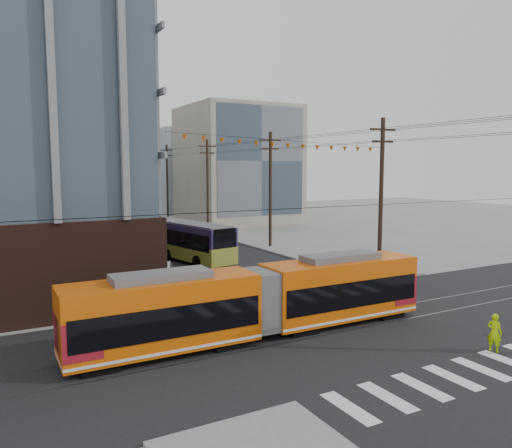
% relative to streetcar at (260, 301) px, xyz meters
% --- Properties ---
extents(ground, '(160.00, 160.00, 0.00)m').
position_rel_streetcar_xyz_m(ground, '(4.79, -4.33, -1.65)').
color(ground, slate).
extents(bg_bldg_ne_near, '(14.00, 14.00, 16.00)m').
position_rel_streetcar_xyz_m(bg_bldg_ne_near, '(20.79, 43.67, 6.35)').
color(bg_bldg_ne_near, gray).
rests_on(bg_bldg_ne_near, ground).
extents(bg_bldg_ne_far, '(16.00, 16.00, 14.00)m').
position_rel_streetcar_xyz_m(bg_bldg_ne_far, '(22.79, 63.67, 5.35)').
color(bg_bldg_ne_far, '#8C99A5').
rests_on(bg_bldg_ne_far, ground).
extents(utility_pole_far, '(0.30, 0.30, 11.00)m').
position_rel_streetcar_xyz_m(utility_pole_far, '(13.29, 51.67, 3.85)').
color(utility_pole_far, black).
rests_on(utility_pole_far, ground).
extents(streetcar, '(17.14, 2.49, 3.30)m').
position_rel_streetcar_xyz_m(streetcar, '(0.00, 0.00, 0.00)').
color(streetcar, '#D25207').
rests_on(streetcar, ground).
extents(city_bus, '(4.79, 11.81, 3.27)m').
position_rel_streetcar_xyz_m(city_bus, '(3.83, 19.90, -0.01)').
color(city_bus, '#2D204E').
rests_on(city_bus, ground).
extents(parked_car_silver, '(3.49, 5.35, 1.66)m').
position_rel_streetcar_xyz_m(parked_car_silver, '(-1.07, 11.66, -0.82)').
color(parked_car_silver, '#ACB0C2').
rests_on(parked_car_silver, ground).
extents(parked_car_white, '(2.15, 4.40, 1.23)m').
position_rel_streetcar_xyz_m(parked_car_white, '(-0.78, 13.32, -1.03)').
color(parked_car_white, silver).
rests_on(parked_car_white, ground).
extents(parked_car_grey, '(3.80, 5.08, 1.28)m').
position_rel_streetcar_xyz_m(parked_car_grey, '(-0.78, 21.49, -1.01)').
color(parked_car_grey, slate).
rests_on(parked_car_grey, ground).
extents(pedestrian, '(0.55, 0.68, 1.63)m').
position_rel_streetcar_xyz_m(pedestrian, '(7.64, -6.36, -0.83)').
color(pedestrian, '#B5EF04').
rests_on(pedestrian, ground).
extents(jersey_barrier, '(2.12, 4.30, 0.84)m').
position_rel_streetcar_xyz_m(jersey_barrier, '(13.09, 9.79, -1.23)').
color(jersey_barrier, slate).
rests_on(jersey_barrier, ground).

